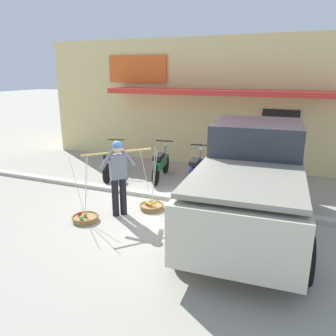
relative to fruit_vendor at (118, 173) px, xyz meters
The scene contains 12 objects.
ground_plane 1.27m from the fruit_vendor, 47.32° to the left, with size 90.00×90.00×0.00m, color #9E998C.
sidewalk_curb 1.69m from the fruit_vendor, 66.94° to the left, with size 20.00×0.24×0.10m, color #BAB4A5.
fruit_vendor is the anchor object (origin of this frame).
fruit_basket_left_side 1.19m from the fruit_vendor, 132.74° to the right, with size 0.57×0.57×1.45m.
fruit_basket_right_side 1.18m from the fruit_vendor, 47.33° to the left, with size 0.57×0.57×1.45m.
motorcycle_nearest_shop 2.92m from the fruit_vendor, 124.47° to the left, with size 0.65×1.78×1.09m.
motorcycle_second_in_row 2.81m from the fruit_vendor, 94.06° to the left, with size 0.54×1.81×1.09m.
motorcycle_third_in_row 2.82m from the fruit_vendor, 69.72° to the left, with size 0.54×1.82×1.09m.
motorcycle_end_of_row 3.47m from the fruit_vendor, 50.03° to the left, with size 0.75×1.74×1.09m.
parked_truck 2.83m from the fruit_vendor, ahead, with size 2.36×4.80×2.10m.
storefront_building 7.41m from the fruit_vendor, 82.18° to the left, with size 13.00×6.00×4.20m.
wooden_crate 4.06m from the fruit_vendor, 52.99° to the left, with size 0.44×0.36×0.32m, color olive.
Camera 1 is at (3.06, -6.52, 3.08)m, focal length 35.30 mm.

